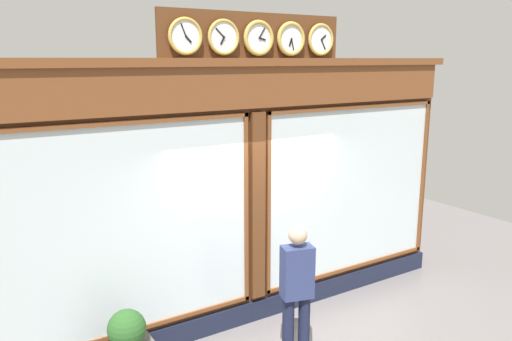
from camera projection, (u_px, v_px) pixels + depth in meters
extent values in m
cube|color=#5B3319|center=(250.00, 197.00, 6.79)|extent=(6.72, 0.30, 3.44)
cube|color=#191E33|center=(257.00, 310.00, 6.99)|extent=(6.72, 0.08, 0.28)
cube|color=brown|center=(258.00, 87.00, 6.31)|extent=(6.58, 0.08, 0.52)
cube|color=brown|center=(257.00, 62.00, 6.26)|extent=(6.85, 0.20, 0.10)
cube|color=silver|center=(353.00, 190.00, 7.56)|extent=(3.01, 0.02, 2.43)
cube|color=brown|center=(357.00, 107.00, 7.28)|extent=(3.11, 0.04, 0.05)
cube|color=brown|center=(350.00, 268.00, 7.81)|extent=(3.11, 0.04, 0.05)
cube|color=brown|center=(422.00, 178.00, 8.34)|extent=(0.05, 0.04, 2.53)
cube|color=brown|center=(268.00, 206.00, 6.75)|extent=(0.05, 0.04, 2.53)
cube|color=silver|center=(131.00, 230.00, 5.78)|extent=(3.01, 0.02, 2.43)
cube|color=brown|center=(126.00, 123.00, 5.50)|extent=(3.11, 0.04, 0.05)
cube|color=brown|center=(137.00, 329.00, 6.03)|extent=(3.11, 0.04, 0.05)
cube|color=brown|center=(246.00, 210.00, 6.56)|extent=(0.05, 0.04, 2.53)
cube|color=#5B3319|center=(257.00, 208.00, 6.66)|extent=(0.20, 0.10, 2.53)
cube|color=#5B3319|center=(255.00, 38.00, 6.23)|extent=(2.57, 0.06, 0.62)
cylinder|color=white|center=(321.00, 40.00, 6.68)|extent=(0.35, 0.02, 0.35)
torus|color=gold|center=(321.00, 40.00, 6.67)|extent=(0.42, 0.04, 0.42)
cube|color=black|center=(324.00, 37.00, 6.68)|extent=(0.08, 0.01, 0.07)
cube|color=black|center=(323.00, 45.00, 6.70)|extent=(0.08, 0.01, 0.13)
sphere|color=black|center=(322.00, 40.00, 6.66)|extent=(0.02, 0.02, 0.02)
cylinder|color=white|center=(291.00, 39.00, 6.42)|extent=(0.35, 0.02, 0.35)
torus|color=gold|center=(291.00, 39.00, 6.42)|extent=(0.43, 0.05, 0.43)
cube|color=black|center=(291.00, 42.00, 6.41)|extent=(0.05, 0.01, 0.09)
cube|color=black|center=(293.00, 45.00, 6.43)|extent=(0.05, 0.01, 0.14)
sphere|color=black|center=(292.00, 39.00, 6.41)|extent=(0.02, 0.02, 0.02)
cylinder|color=white|center=(259.00, 38.00, 6.17)|extent=(0.35, 0.02, 0.35)
torus|color=gold|center=(259.00, 38.00, 6.16)|extent=(0.43, 0.05, 0.43)
cube|color=black|center=(262.00, 39.00, 6.18)|extent=(0.10, 0.01, 0.04)
cube|color=black|center=(262.00, 33.00, 6.16)|extent=(0.09, 0.01, 0.13)
sphere|color=black|center=(259.00, 38.00, 6.15)|extent=(0.02, 0.02, 0.02)
cylinder|color=white|center=(224.00, 37.00, 5.91)|extent=(0.35, 0.02, 0.35)
torus|color=gold|center=(224.00, 37.00, 5.91)|extent=(0.42, 0.04, 0.42)
cube|color=black|center=(223.00, 41.00, 5.90)|extent=(0.06, 0.01, 0.09)
cube|color=black|center=(220.00, 33.00, 5.86)|extent=(0.12, 0.01, 0.11)
sphere|color=black|center=(224.00, 37.00, 5.90)|extent=(0.02, 0.02, 0.02)
cylinder|color=white|center=(185.00, 36.00, 5.66)|extent=(0.35, 0.02, 0.35)
torus|color=gold|center=(185.00, 36.00, 5.65)|extent=(0.42, 0.04, 0.42)
cube|color=black|center=(189.00, 39.00, 5.67)|extent=(0.08, 0.01, 0.08)
cube|color=black|center=(183.00, 30.00, 5.62)|extent=(0.07, 0.01, 0.14)
sphere|color=black|center=(186.00, 36.00, 5.64)|extent=(0.02, 0.02, 0.02)
cylinder|color=#191E38|center=(288.00, 330.00, 5.95)|extent=(0.14, 0.14, 0.82)
cylinder|color=#191E38|center=(304.00, 327.00, 6.01)|extent=(0.14, 0.14, 0.82)
cube|color=navy|center=(297.00, 272.00, 5.83)|extent=(0.41, 0.31, 0.62)
sphere|color=tan|center=(298.00, 235.00, 5.73)|extent=(0.22, 0.22, 0.22)
sphere|color=#285623|center=(127.00, 329.00, 5.30)|extent=(0.41, 0.41, 0.41)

